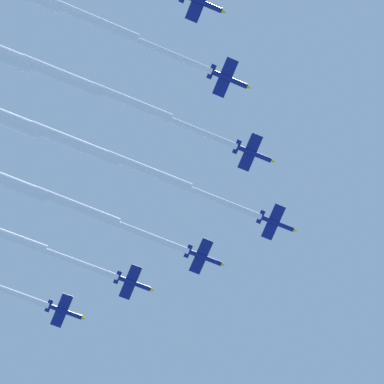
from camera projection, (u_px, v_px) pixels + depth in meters
name	position (u px, v px, depth m)	size (l,w,h in m)	color
jet_lead	(70.00, 143.00, 197.04)	(41.29, 74.72, 4.30)	navy
jet_starboard_inner	(59.00, 76.00, 190.65)	(37.71, 68.33, 4.33)	navy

